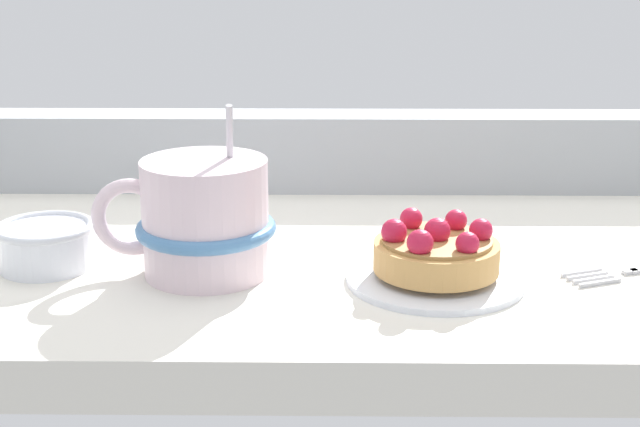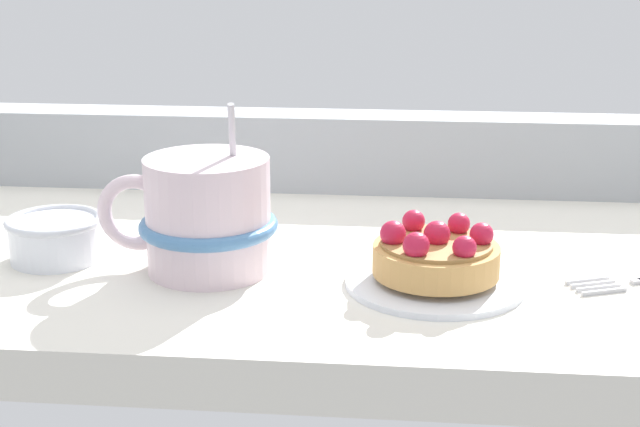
{
  "view_description": "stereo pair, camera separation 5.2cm",
  "coord_description": "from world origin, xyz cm",
  "px_view_note": "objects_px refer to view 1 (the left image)",
  "views": [
    {
      "loc": [
        -1.57,
        -69.63,
        24.36
      ],
      "look_at": [
        -2.32,
        -6.68,
        4.89
      ],
      "focal_mm": 51.7,
      "sensor_mm": 36.0,
      "label": 1
    },
    {
      "loc": [
        3.67,
        -69.35,
        24.36
      ],
      "look_at": [
        -2.32,
        -6.68,
        4.89
      ],
      "focal_mm": 51.7,
      "sensor_mm": 36.0,
      "label": 2
    }
  ],
  "objects_px": {
    "coffee_mug": "(203,219)",
    "sugar_bowl": "(46,244)",
    "dessert_plate": "(435,276)",
    "raspberry_tart": "(436,251)"
  },
  "relations": [
    {
      "from": "coffee_mug",
      "to": "sugar_bowl",
      "type": "xyz_separation_m",
      "value": [
        -0.12,
        0.01,
        -0.02
      ]
    },
    {
      "from": "coffee_mug",
      "to": "dessert_plate",
      "type": "bearing_deg",
      "value": -5.51
    },
    {
      "from": "dessert_plate",
      "to": "coffee_mug",
      "type": "xyz_separation_m",
      "value": [
        -0.17,
        0.02,
        0.04
      ]
    },
    {
      "from": "sugar_bowl",
      "to": "coffee_mug",
      "type": "bearing_deg",
      "value": -5.29
    },
    {
      "from": "raspberry_tart",
      "to": "coffee_mug",
      "type": "relative_size",
      "value": 0.67
    },
    {
      "from": "raspberry_tart",
      "to": "sugar_bowl",
      "type": "bearing_deg",
      "value": 174.51
    },
    {
      "from": "coffee_mug",
      "to": "raspberry_tart",
      "type": "bearing_deg",
      "value": -5.63
    },
    {
      "from": "dessert_plate",
      "to": "raspberry_tart",
      "type": "distance_m",
      "value": 0.02
    },
    {
      "from": "coffee_mug",
      "to": "sugar_bowl",
      "type": "relative_size",
      "value": 1.83
    },
    {
      "from": "dessert_plate",
      "to": "sugar_bowl",
      "type": "distance_m",
      "value": 0.29
    }
  ]
}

